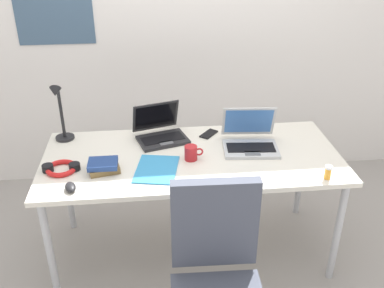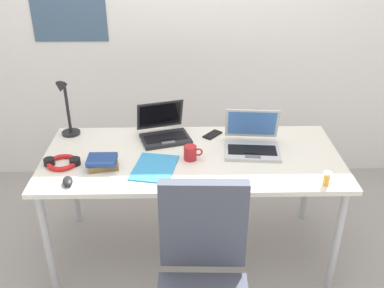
# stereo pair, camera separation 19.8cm
# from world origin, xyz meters

# --- Properties ---
(ground_plane) EXTENTS (12.00, 12.00, 0.00)m
(ground_plane) POSITION_xyz_m (0.00, 0.00, 0.00)
(ground_plane) COLOR gray
(wall_back) EXTENTS (6.00, 0.13, 2.60)m
(wall_back) POSITION_xyz_m (-0.00, 1.10, 1.30)
(wall_back) COLOR silver
(wall_back) RESTS_ON ground_plane
(desk) EXTENTS (1.80, 0.80, 0.74)m
(desk) POSITION_xyz_m (0.00, 0.00, 0.68)
(desk) COLOR silver
(desk) RESTS_ON ground_plane
(desk_lamp) EXTENTS (0.12, 0.18, 0.40)m
(desk_lamp) POSITION_xyz_m (-0.80, 0.28, 0.94)
(desk_lamp) COLOR black
(desk_lamp) RESTS_ON desk
(laptop_near_lamp) EXTENTS (0.37, 0.35, 0.22)m
(laptop_near_lamp) POSITION_xyz_m (-0.18, 0.25, 0.79)
(laptop_near_lamp) COLOR #232326
(laptop_near_lamp) RESTS_ON desk
(laptop_by_keyboard) EXTENTS (0.36, 0.34, 0.24)m
(laptop_by_keyboard) POSITION_xyz_m (0.37, 0.07, 0.79)
(laptop_by_keyboard) COLOR #B7BABC
(laptop_by_keyboard) RESTS_ON desk
(computer_mouse) EXTENTS (0.08, 0.11, 0.03)m
(computer_mouse) POSITION_xyz_m (-0.68, -0.30, 0.76)
(computer_mouse) COLOR black
(computer_mouse) RESTS_ON desk
(cell_phone) EXTENTS (0.14, 0.15, 0.01)m
(cell_phone) POSITION_xyz_m (0.14, 0.27, 0.74)
(cell_phone) COLOR black
(cell_phone) RESTS_ON desk
(headphones) EXTENTS (0.21, 0.18, 0.04)m
(headphones) POSITION_xyz_m (-0.76, -0.09, 0.76)
(headphones) COLOR red
(headphones) RESTS_ON desk
(pill_bottle) EXTENTS (0.04, 0.04, 0.08)m
(pill_bottle) POSITION_xyz_m (0.72, -0.33, 0.78)
(pill_bottle) COLOR gold
(pill_bottle) RESTS_ON desk
(book_stack) EXTENTS (0.19, 0.15, 0.06)m
(book_stack) POSITION_xyz_m (-0.52, -0.13, 0.77)
(book_stack) COLOR brown
(book_stack) RESTS_ON desk
(paper_folder_center) EXTENTS (0.28, 0.35, 0.01)m
(paper_folder_center) POSITION_xyz_m (-0.22, -0.14, 0.74)
(paper_folder_center) COLOR #338CC6
(paper_folder_center) RESTS_ON desk
(coffee_mug) EXTENTS (0.11, 0.08, 0.09)m
(coffee_mug) POSITION_xyz_m (-0.01, -0.04, 0.78)
(coffee_mug) COLOR #B21E23
(coffee_mug) RESTS_ON desk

